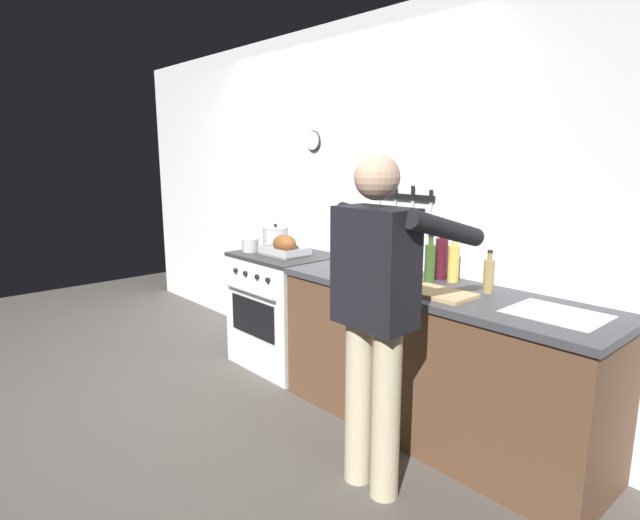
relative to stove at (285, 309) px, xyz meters
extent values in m
plane|color=#4C4742|center=(0.22, -0.99, -0.45)|extent=(8.00, 8.00, 0.00)
cube|color=silver|center=(0.22, 0.36, 0.85)|extent=(6.00, 0.10, 2.60)
cube|color=black|center=(0.92, 0.30, 0.93)|extent=(0.47, 0.02, 0.04)
cube|color=silver|center=(0.71, 0.29, 0.82)|extent=(0.02, 0.00, 0.19)
cube|color=black|center=(0.71, 0.29, 0.96)|extent=(0.02, 0.02, 0.09)
cube|color=silver|center=(0.85, 0.29, 0.85)|extent=(0.01, 0.00, 0.12)
cube|color=black|center=(0.85, 0.29, 0.96)|extent=(0.02, 0.02, 0.09)
cube|color=silver|center=(1.00, 0.29, 0.86)|extent=(0.02, 0.00, 0.11)
cube|color=black|center=(1.00, 0.29, 0.96)|extent=(0.02, 0.02, 0.10)
cube|color=silver|center=(1.14, 0.29, 0.82)|extent=(0.02, 0.00, 0.17)
cube|color=black|center=(1.14, 0.29, 0.95)|extent=(0.02, 0.02, 0.08)
cylinder|color=white|center=(0.01, 0.29, 1.31)|extent=(0.14, 0.02, 0.14)
torus|color=black|center=(0.01, 0.29, 1.31)|extent=(0.16, 0.02, 0.16)
cube|color=brown|center=(1.42, 0.00, -0.02)|extent=(2.00, 0.62, 0.86)
cube|color=#3D3D42|center=(1.42, 0.00, 0.43)|extent=(2.03, 0.65, 0.04)
cube|color=#B2B5B7|center=(2.10, 0.02, 0.39)|extent=(0.44, 0.36, 0.11)
cube|color=white|center=(0.00, 0.00, -0.02)|extent=(0.76, 0.62, 0.87)
cube|color=black|center=(0.00, -0.31, 0.00)|extent=(0.53, 0.01, 0.28)
cube|color=#2D2D2D|center=(0.00, 0.00, 0.43)|extent=(0.76, 0.62, 0.03)
cylinder|color=black|center=(-0.21, -0.32, 0.33)|extent=(0.04, 0.02, 0.04)
cylinder|color=black|center=(-0.08, -0.32, 0.33)|extent=(0.04, 0.02, 0.04)
cylinder|color=black|center=(0.08, -0.32, 0.33)|extent=(0.04, 0.02, 0.04)
cylinder|color=black|center=(0.21, -0.32, 0.33)|extent=(0.04, 0.02, 0.04)
cylinder|color=silver|center=(0.00, -0.34, 0.21)|extent=(0.61, 0.02, 0.02)
cylinder|color=#C6B793|center=(1.45, -0.67, -0.02)|extent=(0.14, 0.14, 0.86)
cylinder|color=#C6B793|center=(1.63, -0.67, -0.02)|extent=(0.14, 0.14, 0.86)
cube|color=black|center=(1.54, -0.67, 0.69)|extent=(0.38, 0.22, 0.56)
sphere|color=tan|center=(1.54, -0.67, 1.10)|extent=(0.21, 0.21, 0.21)
cylinder|color=black|center=(1.33, -0.43, 0.87)|extent=(0.09, 0.55, 0.22)
cylinder|color=black|center=(1.75, -0.43, 0.87)|extent=(0.09, 0.55, 0.22)
cube|color=#B7B7BC|center=(0.03, -0.03, 0.46)|extent=(0.34, 0.25, 0.01)
cube|color=#B7B7BC|center=(0.03, -0.15, 0.49)|extent=(0.34, 0.01, 0.05)
cube|color=#B7B7BC|center=(0.03, 0.10, 0.49)|extent=(0.34, 0.01, 0.05)
cube|color=#B7B7BC|center=(-0.14, -0.03, 0.49)|extent=(0.01, 0.25, 0.05)
cube|color=#B7B7BC|center=(0.20, -0.03, 0.49)|extent=(0.01, 0.25, 0.05)
ellipsoid|color=brown|center=(0.03, -0.03, 0.53)|extent=(0.21, 0.15, 0.15)
cylinder|color=#B7B7BC|center=(-0.24, 0.09, 0.53)|extent=(0.21, 0.21, 0.16)
cylinder|color=#B2B2B7|center=(-0.24, 0.09, 0.62)|extent=(0.21, 0.21, 0.01)
sphere|color=black|center=(-0.24, 0.09, 0.64)|extent=(0.03, 0.03, 0.03)
cylinder|color=#B7B7BC|center=(-0.26, -0.14, 0.50)|extent=(0.13, 0.13, 0.10)
cube|color=tan|center=(1.52, -0.12, 0.46)|extent=(0.36, 0.24, 0.02)
cylinder|color=#385623|center=(1.29, 0.11, 0.56)|extent=(0.07, 0.07, 0.22)
cylinder|color=#385623|center=(1.29, 0.11, 0.70)|extent=(0.03, 0.03, 0.05)
cylinder|color=black|center=(1.29, 0.11, 0.73)|extent=(0.03, 0.03, 0.01)
cylinder|color=gold|center=(1.39, 0.20, 0.56)|extent=(0.07, 0.07, 0.22)
cylinder|color=gold|center=(1.39, 0.20, 0.70)|extent=(0.03, 0.03, 0.05)
cylinder|color=black|center=(1.39, 0.20, 0.73)|extent=(0.03, 0.03, 0.01)
cylinder|color=#47141E|center=(1.30, 0.21, 0.58)|extent=(0.08, 0.08, 0.25)
cylinder|color=#47141E|center=(1.30, 0.21, 0.73)|extent=(0.03, 0.03, 0.06)
cylinder|color=maroon|center=(1.30, 0.21, 0.77)|extent=(0.04, 0.04, 0.01)
cylinder|color=black|center=(0.63, 0.05, 0.52)|extent=(0.06, 0.06, 0.15)
cylinder|color=black|center=(0.63, 0.05, 0.62)|extent=(0.03, 0.03, 0.03)
cylinder|color=#B21919|center=(0.63, 0.05, 0.64)|extent=(0.03, 0.03, 0.01)
cylinder|color=#997F4C|center=(1.67, 0.12, 0.54)|extent=(0.06, 0.06, 0.19)
cylinder|color=#997F4C|center=(1.67, 0.12, 0.66)|extent=(0.03, 0.03, 0.04)
cylinder|color=black|center=(1.67, 0.12, 0.68)|extent=(0.03, 0.03, 0.01)
cylinder|color=red|center=(0.91, 0.09, 0.52)|extent=(0.05, 0.05, 0.13)
cylinder|color=red|center=(0.91, 0.09, 0.60)|extent=(0.02, 0.02, 0.03)
cylinder|color=#197219|center=(0.91, 0.09, 0.62)|extent=(0.02, 0.02, 0.01)
camera|label=1|loc=(3.13, -2.43, 1.20)|focal=29.13mm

